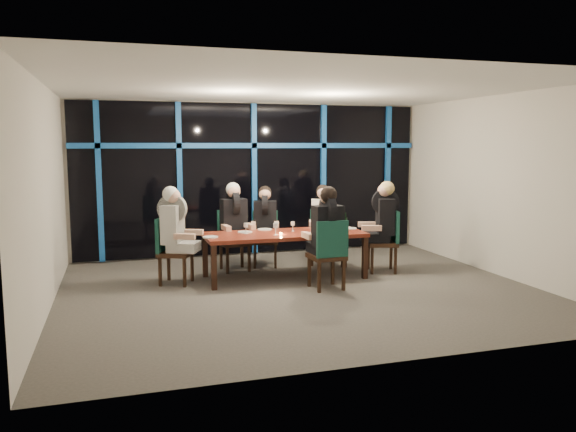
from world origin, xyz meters
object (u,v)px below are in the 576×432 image
(chair_far_right, at_px, (322,233))
(chair_end_left, at_px, (170,247))
(chair_far_mid, at_px, (265,235))
(diner_end_right, at_px, (383,213))
(dining_table, at_px, (284,237))
(diner_end_left, at_px, (175,221))
(water_pitcher, at_px, (338,226))
(diner_far_left, at_px, (234,214))
(diner_far_right, at_px, (323,213))
(wine_bottle, at_px, (345,224))
(chair_far_left, at_px, (233,237))
(diner_near_mid, at_px, (327,222))
(chair_near_mid, at_px, (329,251))
(chair_end_right, at_px, (388,238))
(diner_far_mid, at_px, (265,214))

(chair_far_right, relative_size, chair_end_left, 0.95)
(chair_far_mid, distance_m, diner_end_right, 2.15)
(chair_far_mid, bearing_deg, dining_table, -71.47)
(diner_end_left, xyz_separation_m, water_pitcher, (2.57, -0.38, -0.14))
(diner_far_left, bearing_deg, diner_end_right, -25.12)
(diner_far_right, bearing_deg, wine_bottle, -67.09)
(chair_end_left, bearing_deg, chair_far_left, -33.98)
(diner_far_right, bearing_deg, water_pitcher, -78.11)
(diner_end_left, bearing_deg, diner_far_right, -50.97)
(diner_near_mid, bearing_deg, diner_end_right, -151.85)
(chair_far_right, height_order, chair_near_mid, chair_near_mid)
(dining_table, bearing_deg, chair_far_left, 128.48)
(chair_end_right, relative_size, diner_far_left, 1.05)
(diner_end_right, bearing_deg, chair_far_right, -126.32)
(water_pitcher, bearing_deg, dining_table, 147.12)
(dining_table, bearing_deg, chair_end_left, 175.16)
(chair_near_mid, bearing_deg, chair_end_left, -28.95)
(diner_near_mid, bearing_deg, water_pitcher, -127.79)
(chair_near_mid, bearing_deg, chair_far_mid, -79.34)
(chair_far_mid, xyz_separation_m, chair_end_right, (1.88, -1.12, 0.04))
(diner_near_mid, bearing_deg, diner_far_left, -59.14)
(chair_end_left, relative_size, water_pitcher, 4.93)
(diner_end_right, distance_m, diner_near_mid, 1.55)
(chair_far_mid, distance_m, diner_far_right, 1.12)
(chair_far_right, relative_size, chair_near_mid, 0.93)
(chair_far_mid, distance_m, diner_end_left, 1.97)
(diner_end_left, distance_m, diner_near_mid, 2.37)
(dining_table, xyz_separation_m, diner_far_mid, (-0.08, 0.95, 0.26))
(diner_far_left, xyz_separation_m, diner_near_mid, (1.08, -1.63, 0.02))
(diner_far_left, relative_size, diner_end_right, 0.98)
(diner_near_mid, relative_size, water_pitcher, 4.88)
(chair_far_mid, relative_size, wine_bottle, 3.17)
(chair_end_left, bearing_deg, diner_far_mid, -41.12)
(dining_table, relative_size, water_pitcher, 12.20)
(chair_end_right, bearing_deg, water_pitcher, -63.83)
(chair_far_left, distance_m, diner_far_right, 1.69)
(chair_near_mid, relative_size, diner_far_left, 1.05)
(chair_far_mid, relative_size, diner_far_right, 1.02)
(dining_table, relative_size, diner_far_mid, 2.71)
(chair_far_left, xyz_separation_m, chair_far_mid, (0.62, 0.17, -0.03))
(chair_end_left, bearing_deg, diner_end_right, -69.04)
(chair_far_mid, xyz_separation_m, diner_far_right, (1.03, -0.21, 0.40))
(diner_end_left, bearing_deg, wine_bottle, -70.06)
(chair_far_right, height_order, diner_far_mid, diner_far_mid)
(chair_far_right, height_order, diner_near_mid, diner_near_mid)
(chair_end_right, distance_m, diner_far_right, 1.30)
(chair_far_left, relative_size, diner_far_mid, 1.09)
(chair_far_mid, bearing_deg, diner_end_left, -136.38)
(chair_end_right, relative_size, chair_near_mid, 1.00)
(diner_far_mid, bearing_deg, chair_end_left, -140.31)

